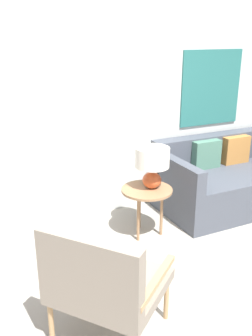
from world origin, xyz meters
TOP-DOWN VIEW (x-y plane):
  - ground_plane at (0.00, 0.00)m, footprint 14.00×14.00m
  - wall_back at (0.02, 2.03)m, footprint 6.40×0.08m
  - armchair at (-0.66, 0.14)m, footprint 0.94×0.94m
  - couch at (1.55, 1.54)m, footprint 1.70×0.94m
  - side_table at (0.30, 1.32)m, footprint 0.52×0.52m
  - table_lamp at (0.36, 1.32)m, footprint 0.34×0.34m

SIDE VIEW (x-z plane):
  - ground_plane at x=0.00m, z-range 0.00..0.00m
  - couch at x=1.55m, z-range -0.09..0.73m
  - side_table at x=0.30m, z-range 0.20..0.72m
  - armchair at x=-0.66m, z-range 0.06..0.95m
  - table_lamp at x=0.36m, z-range 0.58..1.00m
  - wall_back at x=0.02m, z-range 0.00..2.70m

